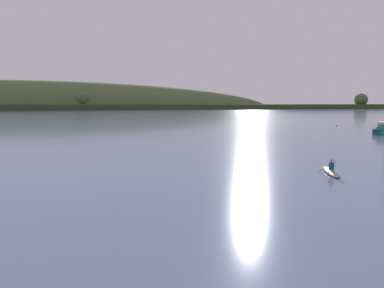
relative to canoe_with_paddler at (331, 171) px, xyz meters
name	(u,v)px	position (x,y,z in m)	size (l,w,h in m)	color
far_shoreline_hill	(23,109)	(-36.32, 235.94, 0.08)	(463.05, 105.18, 37.81)	#35401E
canoe_with_paddler	(331,171)	(0.00, 0.00, 0.00)	(2.42, 3.37, 1.02)	gray
mooring_buoy_foreground	(336,126)	(32.79, 34.85, -0.10)	(0.47, 0.47, 0.55)	#E06675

